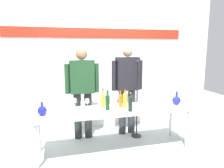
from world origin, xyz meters
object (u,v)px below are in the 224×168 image
at_px(wine_glass_right_4, 160,102).
at_px(wine_glass_right_5, 166,102).
at_px(decanter_blue_right, 176,100).
at_px(wine_glass_left_0, 87,101).
at_px(wine_bottle_4, 108,102).
at_px(wine_glass_right_0, 145,97).
at_px(display_table, 114,112).
at_px(wine_bottle_0, 130,103).
at_px(decanter_blue_left, 42,110).
at_px(presenter_right, 127,84).
at_px(presenter_left, 82,87).
at_px(wine_glass_left_2, 73,108).
at_px(wine_glass_right_3, 166,98).
at_px(wine_glass_right_1, 155,104).
at_px(microphone_stand, 137,112).
at_px(wine_glass_left_3, 83,103).
at_px(wine_glass_left_1, 75,101).
at_px(wine_bottle_2, 125,100).
at_px(wine_glass_right_2, 160,100).
at_px(wine_bottle_1, 120,100).
at_px(wine_bottle_3, 103,100).

relative_size(wine_glass_right_4, wine_glass_right_5, 1.18).
bearing_deg(decanter_blue_right, wine_glass_left_0, 170.59).
distance_m(wine_bottle_4, wine_glass_right_0, 0.78).
height_order(display_table, wine_bottle_0, wine_bottle_0).
height_order(decanter_blue_left, presenter_right, presenter_right).
bearing_deg(wine_glass_right_0, presenter_left, 157.95).
distance_m(presenter_right, wine_bottle_0, 0.87).
xyz_separation_m(presenter_left, wine_glass_left_2, (-0.24, -0.73, -0.17)).
bearing_deg(wine_glass_right_3, presenter_left, 159.83).
relative_size(wine_glass_right_1, microphone_stand, 0.10).
height_order(wine_bottle_0, wine_glass_left_3, wine_bottle_0).
relative_size(presenter_right, wine_glass_left_1, 11.14).
bearing_deg(wine_glass_left_0, wine_glass_left_2, -128.31).
distance_m(wine_bottle_4, wine_glass_left_1, 0.58).
bearing_deg(microphone_stand, wine_glass_left_1, -173.20).
xyz_separation_m(decanter_blue_right, wine_glass_right_1, (-0.55, -0.25, 0.03)).
bearing_deg(wine_bottle_2, wine_glass_left_1, 162.48).
xyz_separation_m(wine_glass_left_2, wine_glass_left_3, (0.18, 0.23, -0.01)).
distance_m(display_table, microphone_stand, 0.72).
xyz_separation_m(wine_glass_left_0, wine_glass_right_2, (1.22, -0.30, 0.01)).
xyz_separation_m(presenter_right, wine_glass_left_0, (-0.86, -0.39, -0.18)).
xyz_separation_m(display_table, decanter_blue_left, (-1.14, -0.02, 0.13)).
bearing_deg(presenter_left, wine_bottle_1, -42.31).
bearing_deg(wine_glass_right_2, decanter_blue_left, 178.91).
distance_m(wine_glass_right_3, microphone_stand, 0.62).
xyz_separation_m(wine_glass_left_3, wine_glass_right_4, (1.23, -0.32, 0.02)).
xyz_separation_m(presenter_right, wine_bottle_1, (-0.31, -0.53, -0.16)).
height_order(presenter_left, wine_bottle_4, presenter_left).
relative_size(wine_glass_left_1, wine_glass_right_1, 1.01).
distance_m(wine_bottle_4, wine_glass_right_1, 0.77).
height_order(decanter_blue_right, wine_glass_left_1, decanter_blue_right).
bearing_deg(wine_glass_left_1, wine_glass_right_0, -3.30).
bearing_deg(wine_bottle_2, wine_glass_right_5, -15.14).
height_order(wine_bottle_3, wine_glass_left_3, wine_bottle_3).
distance_m(presenter_right, wine_bottle_1, 0.63).
xyz_separation_m(decanter_blue_left, wine_bottle_2, (1.33, 0.03, 0.07)).
xyz_separation_m(wine_bottle_2, wine_glass_left_0, (-0.60, 0.23, -0.04)).
height_order(wine_glass_left_0, microphone_stand, microphone_stand).
bearing_deg(wine_glass_right_5, wine_glass_left_1, 163.55).
bearing_deg(wine_glass_right_3, wine_glass_right_2, -141.74).
bearing_deg(wine_glass_left_0, wine_bottle_2, -20.73).
relative_size(wine_bottle_2, wine_glass_right_3, 2.19).
bearing_deg(decanter_blue_right, wine_glass_right_2, -173.92).
bearing_deg(wine_glass_left_0, wine_bottle_4, -40.87).
distance_m(decanter_blue_left, wine_glass_right_1, 1.76).
xyz_separation_m(decanter_blue_left, wine_bottle_1, (1.28, 0.12, 0.05)).
relative_size(decanter_blue_left, wine_glass_right_5, 1.47).
height_order(wine_glass_right_3, microphone_stand, microphone_stand).
bearing_deg(wine_glass_right_0, presenter_right, 112.84).
height_order(wine_glass_left_1, microphone_stand, microphone_stand).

